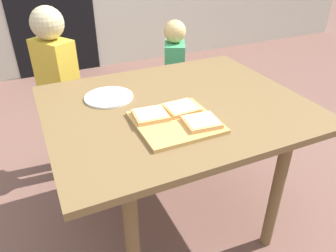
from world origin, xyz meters
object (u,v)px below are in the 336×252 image
cutting_board (176,122)px  dining_table (176,121)px  pizza_slice_near_right (201,122)px  child_left (59,83)px  pizza_slice_far_left (150,115)px  child_right (174,74)px  plate_white_left (109,97)px  pizza_slice_far_right (181,108)px

cutting_board → dining_table: bearing=63.3°
pizza_slice_near_right → child_left: bearing=114.7°
pizza_slice_far_left → child_right: child_right is taller
pizza_slice_near_right → plate_white_left: bearing=122.0°
dining_table → child_left: 0.84m
cutting_board → child_left: bearing=112.0°
child_right → plate_white_left: bearing=-135.7°
pizza_slice_far_right → child_left: (-0.42, 0.80, -0.13)m
cutting_board → plate_white_left: cutting_board is taller
cutting_board → pizza_slice_far_right: (0.06, 0.07, 0.02)m
child_left → dining_table: bearing=-58.5°
dining_table → plate_white_left: 0.34m
child_right → pizza_slice_far_left: bearing=-121.2°
dining_table → pizza_slice_far_right: pizza_slice_far_right is taller
pizza_slice_far_left → child_left: (-0.27, 0.80, -0.13)m
plate_white_left → child_left: (-0.17, 0.52, -0.11)m
pizza_slice_near_right → plate_white_left: 0.49m
child_left → pizza_slice_near_right: bearing=-65.3°
pizza_slice_far_left → child_right: size_ratio=0.16×
child_left → child_right: 0.85m
pizza_slice_far_right → pizza_slice_far_left: 0.15m
pizza_slice_far_right → pizza_slice_far_left: (-0.15, -0.00, 0.00)m
pizza_slice_near_right → child_right: 1.17m
pizza_slice_far_right → plate_white_left: pizza_slice_far_right is taller
pizza_slice_far_left → pizza_slice_near_right: 0.21m
cutting_board → pizza_slice_far_left: bearing=139.3°
pizza_slice_far_left → child_left: bearing=108.7°
dining_table → child_right: size_ratio=1.31×
cutting_board → child_right: 1.13m
pizza_slice_far_left → dining_table: bearing=29.3°
dining_table → child_right: (0.40, 0.83, -0.14)m
child_right → pizza_slice_near_right: bearing=-110.6°
dining_table → cutting_board: 0.21m
cutting_board → pizza_slice_far_right: bearing=48.9°
cutting_board → child_right: child_right is taller
pizza_slice_far_right → pizza_slice_far_left: bearing=-179.4°
dining_table → cutting_board: size_ratio=3.62×
pizza_slice_near_right → child_left: size_ratio=0.14×
child_left → child_right: child_left is taller
dining_table → pizza_slice_near_right: bearing=-90.7°
cutting_board → pizza_slice_far_left: (-0.08, 0.07, 0.02)m
cutting_board → child_left: 0.95m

